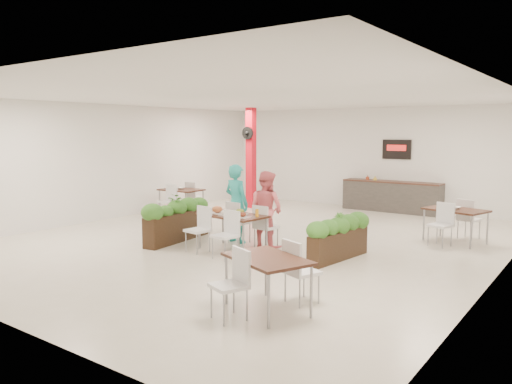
% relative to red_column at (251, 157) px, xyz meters
% --- Properties ---
extents(ground, '(12.00, 12.00, 0.00)m').
position_rel_red_column_xyz_m(ground, '(3.00, -3.79, -1.64)').
color(ground, beige).
rests_on(ground, ground).
extents(room_shell, '(10.10, 12.10, 3.22)m').
position_rel_red_column_xyz_m(room_shell, '(3.00, -3.79, 0.36)').
color(room_shell, white).
rests_on(room_shell, ground).
extents(red_column, '(0.40, 0.41, 3.20)m').
position_rel_red_column_xyz_m(red_column, '(0.00, 0.00, 0.00)').
color(red_column, red).
rests_on(red_column, ground).
extents(service_counter, '(3.00, 0.64, 2.20)m').
position_rel_red_column_xyz_m(service_counter, '(4.00, 1.86, -1.15)').
color(service_counter, '#2F2D2A').
rests_on(service_counter, ground).
extents(main_table, '(1.49, 1.75, 0.92)m').
position_rel_red_column_xyz_m(main_table, '(3.17, -4.97, -1.01)').
color(main_table, black).
rests_on(main_table, ground).
extents(diner_man, '(0.68, 0.49, 1.74)m').
position_rel_red_column_xyz_m(diner_man, '(2.78, -4.31, -0.78)').
color(diner_man, '#27ADA6').
rests_on(diner_man, ground).
extents(diner_woman, '(0.86, 0.70, 1.62)m').
position_rel_red_column_xyz_m(diner_woman, '(3.58, -4.31, -0.83)').
color(diner_woman, '#F46C75').
rests_on(diner_woman, ground).
extents(planter_left, '(0.60, 2.05, 1.08)m').
position_rel_red_column_xyz_m(planter_left, '(1.63, -5.00, -1.12)').
color(planter_left, black).
rests_on(planter_left, ground).
extents(planter_right, '(0.57, 1.75, 0.91)m').
position_rel_red_column_xyz_m(planter_right, '(5.30, -4.37, -1.16)').
color(planter_right, black).
rests_on(planter_right, ground).
extents(side_table_a, '(1.25, 1.63, 0.92)m').
position_rel_red_column_xyz_m(side_table_a, '(-0.91, -2.26, -1.01)').
color(side_table_a, black).
rests_on(side_table_a, ground).
extents(side_table_b, '(1.41, 1.67, 0.92)m').
position_rel_red_column_xyz_m(side_table_b, '(6.72, -1.50, -1.01)').
color(side_table_b, black).
rests_on(side_table_b, ground).
extents(side_table_c, '(1.40, 1.66, 0.92)m').
position_rel_red_column_xyz_m(side_table_c, '(5.75, -7.45, -1.02)').
color(side_table_c, black).
rests_on(side_table_c, ground).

